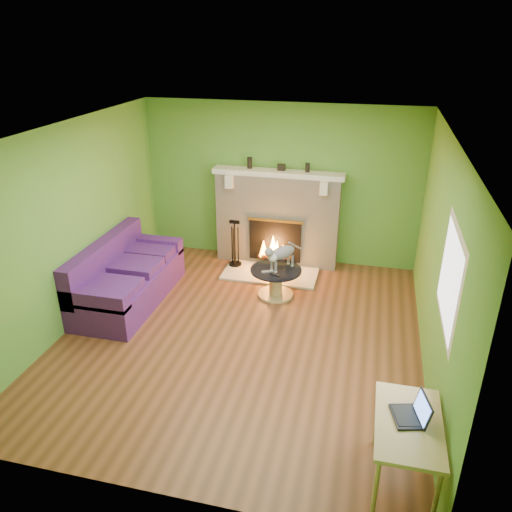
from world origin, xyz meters
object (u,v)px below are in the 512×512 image
at_px(desk, 408,430).
at_px(coffee_table, 276,280).
at_px(cat, 282,256).
at_px(sofa, 125,278).

bearing_deg(desk, coffee_table, 119.57).
height_order(desk, cat, cat).
height_order(coffee_table, cat, cat).
height_order(sofa, cat, sofa).
height_order(sofa, coffee_table, sofa).
xyz_separation_m(coffee_table, desk, (1.73, -3.05, 0.36)).
bearing_deg(cat, sofa, -125.64).
xyz_separation_m(sofa, cat, (2.16, 0.70, 0.28)).
relative_size(sofa, coffee_table, 2.66).
distance_m(sofa, cat, 2.28).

